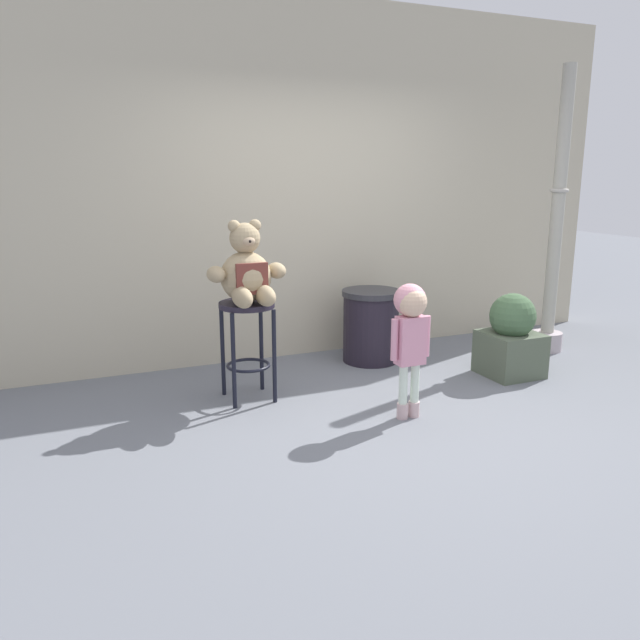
{
  "coord_description": "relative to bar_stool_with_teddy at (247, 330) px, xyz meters",
  "views": [
    {
      "loc": [
        -2.12,
        -3.49,
        1.68
      ],
      "look_at": [
        -0.38,
        0.56,
        0.64
      ],
      "focal_mm": 35.19,
      "sensor_mm": 36.0,
      "label": 1
    }
  ],
  "objects": [
    {
      "name": "ground_plane",
      "position": [
        0.84,
        -0.87,
        -0.54
      ],
      "size": [
        24.0,
        24.0,
        0.0
      ],
      "primitive_type": "plane",
      "color": "slate"
    },
    {
      "name": "building_wall",
      "position": [
        0.84,
        1.11,
        1.04
      ],
      "size": [
        6.54,
        0.3,
        3.16
      ],
      "primitive_type": "cube",
      "color": "#B8AF95",
      "rests_on": "ground_plane"
    },
    {
      "name": "bar_stool_with_teddy",
      "position": [
        0.0,
        0.0,
        0.0
      ],
      "size": [
        0.41,
        0.41,
        0.75
      ],
      "color": "black",
      "rests_on": "ground_plane"
    },
    {
      "name": "teddy_bear",
      "position": [
        0.0,
        -0.03,
        0.43
      ],
      "size": [
        0.58,
        0.52,
        0.6
      ],
      "color": "tan",
      "rests_on": "bar_stool_with_teddy"
    },
    {
      "name": "child_walking",
      "position": [
        0.91,
        -0.8,
        0.15
      ],
      "size": [
        0.3,
        0.24,
        0.95
      ],
      "rotation": [
        0.0,
        0.0,
        0.45
      ],
      "color": "#CAAAAA",
      "rests_on": "ground_plane"
    },
    {
      "name": "trash_bin",
      "position": [
        1.3,
        0.5,
        -0.21
      ],
      "size": [
        0.53,
        0.53,
        0.65
      ],
      "color": "black",
      "rests_on": "ground_plane"
    },
    {
      "name": "lamppost",
      "position": [
        3.02,
        0.14,
        0.48
      ],
      "size": [
        0.29,
        0.29,
        2.6
      ],
      "color": "#AEA1A6",
      "rests_on": "ground_plane"
    },
    {
      "name": "planter_with_shrub",
      "position": [
        2.19,
        -0.32,
        -0.22
      ],
      "size": [
        0.45,
        0.45,
        0.7
      ],
      "color": "#505B48",
      "rests_on": "ground_plane"
    }
  ]
}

